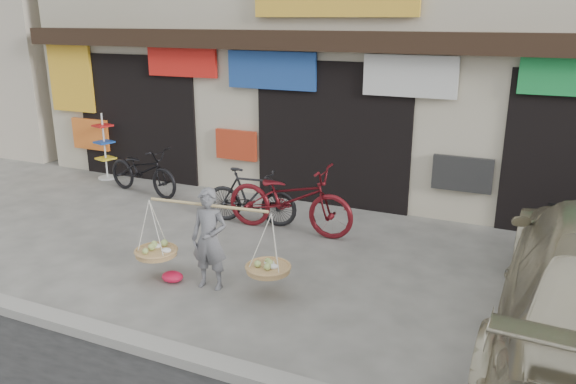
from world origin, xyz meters
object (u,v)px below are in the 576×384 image
at_px(bike_1, 251,196).
at_px(bike_2, 290,198).
at_px(display_rack, 105,153).
at_px(street_vendor, 210,244).
at_px(bike_0, 143,170).

bearing_deg(bike_1, bike_2, -103.04).
xyz_separation_m(bike_1, display_rack, (-4.28, 1.21, 0.10)).
distance_m(bike_1, display_rack, 4.45).
bearing_deg(bike_2, display_rack, 75.26).
distance_m(street_vendor, display_rack, 6.08).
bearing_deg(street_vendor, bike_1, 99.49).
bearing_deg(bike_2, street_vendor, 176.53).
bearing_deg(bike_2, bike_0, 78.35).
relative_size(bike_0, bike_1, 1.14).
distance_m(bike_0, bike_2, 3.64).
xyz_separation_m(bike_0, display_rack, (-1.48, 0.58, 0.10)).
height_order(bike_1, display_rack, display_rack).
bearing_deg(bike_1, street_vendor, -172.00).
distance_m(street_vendor, bike_2, 2.28).
relative_size(street_vendor, display_rack, 1.49).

